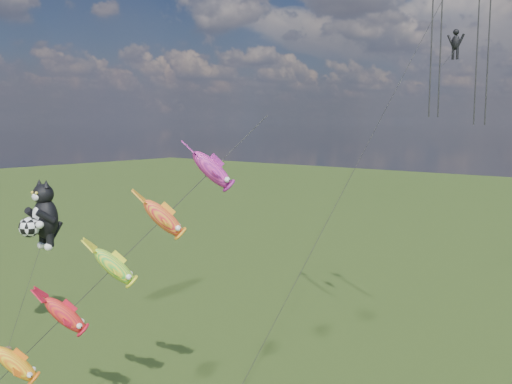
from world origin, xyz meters
The scene contains 4 objects.
ground centered at (0.00, 0.00, 0.00)m, with size 300.00×300.00×0.00m, color #1D340D.
cat_kite_rig centered at (-2.52, 4.36, 8.83)m, with size 2.22×4.03×11.30m.
fish_windsock_rig centered at (12.48, -0.86, 8.71)m, with size 10.91×11.82×15.51m.
parafoil_rig centered at (20.19, 18.38, 19.87)m, with size 8.05×16.12×27.89m.
Camera 1 is at (33.23, -16.07, 15.19)m, focal length 40.00 mm.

